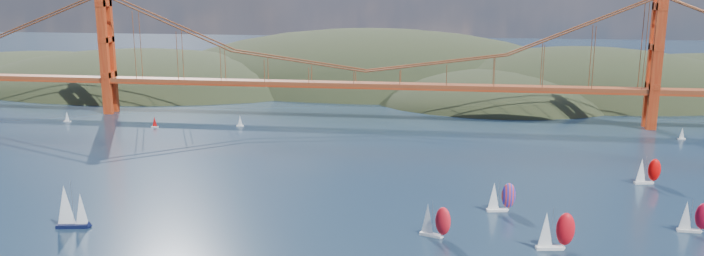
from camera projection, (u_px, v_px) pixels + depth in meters
The scene contains 12 objects.
headlands at pixel (463, 108), 396.54m from camera, with size 725.00×225.00×96.00m.
bridge at pixel (362, 47), 298.09m from camera, with size 552.00×12.00×55.00m.
sloop_navy at pixel (70, 207), 173.81m from camera, with size 8.40×5.23×12.58m.
racer_0 at pixel (435, 220), 168.04m from camera, with size 8.15×5.50×9.12m.
racer_1 at pixel (555, 230), 160.17m from camera, with size 9.08×4.47×10.22m.
racer_2 at pixel (694, 216), 171.10m from camera, with size 7.72×3.21×8.83m.
racer_3 at pixel (647, 171), 210.79m from camera, with size 8.03×4.03×9.02m.
racer_rwb at pixel (501, 196), 186.30m from camera, with size 8.07×4.30×9.05m.
distant_boat_1 at pixel (67, 116), 300.39m from camera, with size 3.00×2.00×4.70m.
distant_boat_2 at pixel (155, 122), 289.50m from camera, with size 3.00×2.00×4.70m.
distant_boat_3 at pixel (240, 121), 291.44m from camera, with size 3.00×2.00×4.70m.
distant_boat_4 at pixel (682, 134), 267.97m from camera, with size 3.00×2.00×4.70m.
Camera 1 is at (35.13, -116.30, 63.10)m, focal length 35.00 mm.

